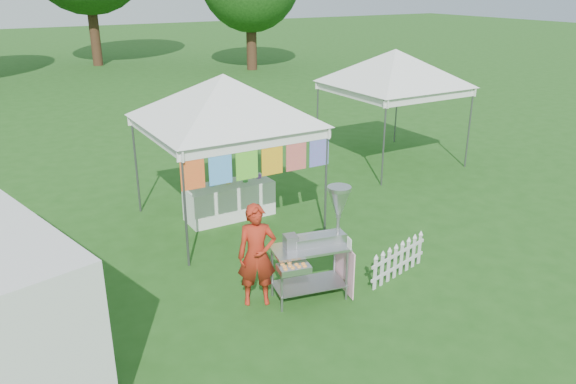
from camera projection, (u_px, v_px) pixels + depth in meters
ground at (324, 298)px, 8.74m from camera, size 120.00×120.00×0.00m
canopy_main at (223, 74)px, 10.50m from camera, size 4.24×4.24×3.45m
canopy_right at (396, 49)px, 14.33m from camera, size 4.24×4.24×3.45m
donut_cart at (322, 235)px, 8.44m from camera, size 1.39×0.86×1.77m
vendor at (257, 255)px, 8.35m from camera, size 0.69×0.59×1.60m
picket_fence at (398, 260)px, 9.30m from camera, size 1.40×0.37×0.56m
display_table at (230, 201)px, 11.61m from camera, size 1.80×0.70×0.73m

